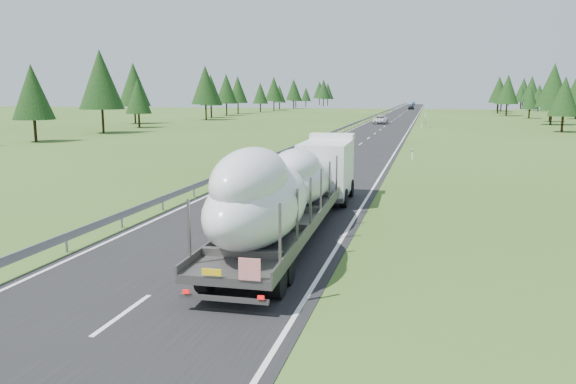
% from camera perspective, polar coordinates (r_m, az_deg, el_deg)
% --- Properties ---
extents(ground, '(400.00, 400.00, 0.00)m').
position_cam_1_polar(ground, '(24.12, -5.56, -4.40)').
color(ground, '#35551C').
rests_on(ground, ground).
extents(road_surface, '(10.00, 400.00, 0.02)m').
position_cam_1_polar(road_surface, '(122.38, 10.48, 7.05)').
color(road_surface, black).
rests_on(road_surface, ground).
extents(guardrail, '(0.10, 400.00, 0.76)m').
position_cam_1_polar(guardrail, '(122.76, 8.00, 7.40)').
color(guardrail, slate).
rests_on(guardrail, ground).
extents(marker_posts, '(0.13, 350.08, 1.00)m').
position_cam_1_polar(marker_posts, '(177.07, 13.80, 7.96)').
color(marker_posts, silver).
rests_on(marker_posts, ground).
extents(highway_sign, '(0.08, 0.90, 2.60)m').
position_cam_1_polar(highway_sign, '(102.07, 13.82, 7.38)').
color(highway_sign, slate).
rests_on(highway_sign, ground).
extents(tree_line_left, '(15.37, 298.75, 12.44)m').
position_cam_1_polar(tree_line_left, '(150.66, -6.17, 10.39)').
color(tree_line_left, black).
rests_on(tree_line_left, ground).
extents(boat_truck, '(3.21, 19.70, 4.33)m').
position_cam_1_polar(boat_truck, '(23.37, 0.41, 0.77)').
color(boat_truck, white).
rests_on(boat_truck, ground).
extents(distant_van, '(2.72, 5.86, 1.63)m').
position_cam_1_polar(distant_van, '(113.09, 9.38, 7.26)').
color(distant_van, silver).
rests_on(distant_van, ground).
extents(distant_car_dark, '(2.31, 4.87, 1.61)m').
position_cam_1_polar(distant_car_dark, '(215.63, 12.40, 8.40)').
color(distant_car_dark, black).
rests_on(distant_car_dark, ground).
extents(distant_car_blue, '(1.84, 4.76, 1.55)m').
position_cam_1_polar(distant_car_blue, '(291.41, 12.63, 8.75)').
color(distant_car_blue, '#16273E').
rests_on(distant_car_blue, ground).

